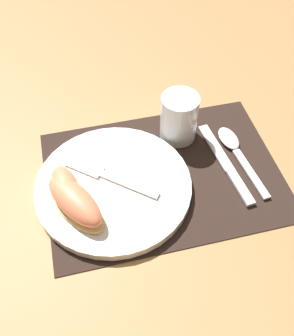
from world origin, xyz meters
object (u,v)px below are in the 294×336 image
object	(u,v)px
juice_glass	(179,120)
spoon	(234,147)
fork	(105,175)
plate	(113,187)
knife	(226,165)
citrus_wedge_1	(75,202)
citrus_wedge_0	(67,191)

from	to	relation	value
juice_glass	spoon	size ratio (longest dim) A/B	0.53
fork	plate	bearing A→B (deg)	-62.79
knife	citrus_wedge_1	size ratio (longest dim) A/B	1.42
plate	juice_glass	bearing A→B (deg)	34.26
citrus_wedge_0	citrus_wedge_1	distance (m)	0.03
fork	citrus_wedge_0	bearing A→B (deg)	-156.06
plate	juice_glass	size ratio (longest dim) A/B	2.87
juice_glass	citrus_wedge_1	size ratio (longest dim) A/B	0.68
citrus_wedge_1	plate	bearing A→B (deg)	27.16
juice_glass	citrus_wedge_1	bearing A→B (deg)	-147.88
knife	fork	bearing A→B (deg)	175.61
plate	citrus_wedge_1	world-z (taller)	citrus_wedge_1
citrus_wedge_0	fork	bearing A→B (deg)	23.94
spoon	citrus_wedge_0	bearing A→B (deg)	-171.41
plate	citrus_wedge_1	size ratio (longest dim) A/B	1.95
spoon	plate	bearing A→B (deg)	-170.75
fork	citrus_wedge_1	size ratio (longest dim) A/B	1.08
spoon	citrus_wedge_0	distance (m)	0.33
spoon	fork	bearing A→B (deg)	-175.86
spoon	citrus_wedge_1	distance (m)	0.32
knife	juice_glass	bearing A→B (deg)	124.58
spoon	fork	distance (m)	0.26
fork	citrus_wedge_1	distance (m)	0.08
plate	citrus_wedge_1	bearing A→B (deg)	-152.84
fork	citrus_wedge_1	world-z (taller)	citrus_wedge_1
juice_glass	fork	bearing A→B (deg)	-153.43
knife	citrus_wedge_0	bearing A→B (deg)	-177.45
citrus_wedge_0	spoon	bearing A→B (deg)	8.59
spoon	citrus_wedge_1	size ratio (longest dim) A/B	1.28
juice_glass	spoon	xyz separation A→B (m)	(0.10, -0.06, -0.04)
fork	citrus_wedge_0	size ratio (longest dim) A/B	1.35
knife	citrus_wedge_1	distance (m)	0.29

